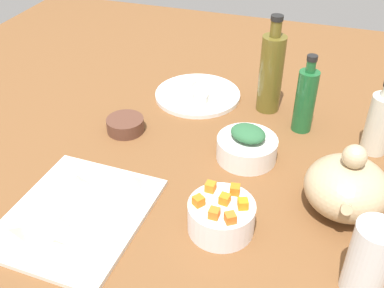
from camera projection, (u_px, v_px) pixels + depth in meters
tabletop at (192, 167)px, 102.78cm from camera, size 190.00×190.00×3.00cm
cutting_board at (77, 215)px, 87.63cm from camera, size 30.93×26.35×1.00cm
plate_tofu at (198, 95)px, 125.50cm from camera, size 23.44×23.44×1.20cm
bowl_greens at (247, 148)px, 101.72cm from camera, size 13.57×13.57×5.18cm
bowl_carrots at (221, 217)px, 83.62cm from camera, size 12.45×12.45×6.07cm
bowl_small_side at (125, 125)px, 111.21cm from camera, size 9.16×9.16×3.41cm
teapot at (347, 187)px, 86.29cm from camera, size 17.73×16.06×15.23cm
bottle_0 at (380, 123)px, 101.23cm from camera, size 5.95×5.95×17.93cm
bottle_1 at (305, 100)px, 108.01cm from camera, size 4.88×4.88×19.72cm
bottle_2 at (271, 72)px, 114.47cm from camera, size 6.05×6.05×25.43cm
drinking_glass_0 at (369, 260)px, 70.55cm from camera, size 6.72×6.72×13.93cm
carrot_cube_0 at (214, 213)px, 78.82cm from camera, size 1.87×1.87×1.80cm
carrot_cube_1 at (225, 199)px, 81.76cm from camera, size 2.01×2.01×1.80cm
carrot_cube_2 at (235, 190)px, 83.86cm from camera, size 2.01×2.01×1.80cm
carrot_cube_3 at (198, 201)px, 81.38cm from camera, size 2.51×2.51×1.80cm
carrot_cube_4 at (243, 204)px, 80.75cm from camera, size 2.35×2.35×1.80cm
carrot_cube_5 at (210, 187)px, 84.49cm from camera, size 1.92×1.92×1.80cm
carrot_cube_6 at (230, 218)px, 77.91cm from camera, size 2.50×2.50×1.80cm
chopped_greens_mound at (248, 133)px, 99.33cm from camera, size 9.22×10.01×3.02cm
tofu_cube_0 at (206, 84)px, 126.89cm from camera, size 3.11×3.11×2.20cm
tofu_cube_1 at (204, 99)px, 120.46cm from camera, size 2.33×2.33×2.20cm
tofu_cube_2 at (191, 85)px, 126.81cm from camera, size 2.78×2.78×2.20cm
tofu_cube_3 at (189, 94)px, 122.30cm from camera, size 2.63×2.63×2.20cm
tofu_cube_4 at (204, 91)px, 123.66cm from camera, size 2.90×2.90×2.20cm
dumpling_0 at (55, 220)px, 84.21cm from camera, size 4.72×4.94×2.18cm
dumpling_1 at (74, 183)px, 92.56cm from camera, size 7.50×7.59×2.58cm
dumpling_2 at (9, 235)px, 80.94cm from camera, size 4.75×4.86×2.72cm
dumpling_3 at (134, 182)px, 92.54cm from camera, size 7.48×7.41×2.92cm
dumpling_4 at (54, 246)px, 78.90cm from camera, size 5.95×5.87×2.51cm
dumpling_5 at (112, 201)px, 88.38cm from camera, size 7.10×7.12×2.30cm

